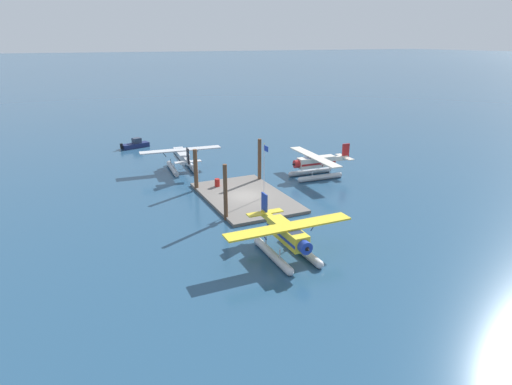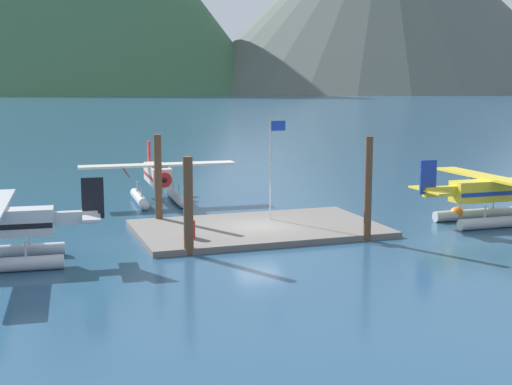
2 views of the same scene
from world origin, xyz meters
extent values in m
plane|color=navy|center=(0.00, 0.00, 0.00)|extent=(1200.00, 1200.00, 0.00)
cube|color=#66605B|center=(0.00, 0.00, 0.15)|extent=(13.25, 8.18, 0.30)
cylinder|color=brown|center=(-4.85, -3.90, 2.35)|extent=(0.47, 0.47, 4.69)
cylinder|color=brown|center=(4.58, -4.02, 2.70)|extent=(0.39, 0.39, 5.41)
cylinder|color=brown|center=(-4.73, 3.91, 2.58)|extent=(0.43, 0.43, 5.16)
cylinder|color=silver|center=(1.28, 1.56, 3.16)|extent=(0.08, 0.08, 5.72)
cube|color=#1E3DB2|center=(1.73, 1.56, 5.67)|extent=(0.90, 0.03, 0.56)
sphere|color=gold|center=(1.28, 1.56, 6.07)|extent=(0.10, 0.10, 0.10)
cylinder|color=#AD1E19|center=(-4.26, -1.63, 0.74)|extent=(0.58, 0.58, 0.88)
torus|color=#AD1E19|center=(-4.26, -1.63, 0.74)|extent=(0.62, 0.62, 0.04)
sphere|color=orange|center=(12.10, -0.99, 0.41)|extent=(0.83, 0.83, 0.83)
cylinder|color=#B7BABF|center=(-13.45, -4.39, 0.32)|extent=(5.63, 1.09, 0.64)
sphere|color=#B7BABF|center=(-16.24, -4.16, 0.32)|extent=(0.64, 0.64, 0.64)
cylinder|color=#B7BABF|center=(-13.25, -1.89, 0.32)|extent=(5.63, 1.09, 0.64)
sphere|color=#B7BABF|center=(-16.04, -1.67, 0.32)|extent=(0.64, 0.64, 0.64)
cylinder|color=#B7BABF|center=(-14.65, -4.29, 0.99)|extent=(0.10, 0.10, 0.70)
cylinder|color=#B7BABF|center=(-12.25, -4.48, 0.99)|extent=(0.10, 0.10, 0.70)
cylinder|color=#B7BABF|center=(-14.44, -1.80, 0.99)|extent=(0.10, 0.10, 0.70)
cylinder|color=#B7BABF|center=(-12.05, -1.99, 0.99)|extent=(0.10, 0.10, 0.70)
cube|color=silver|center=(-13.35, -3.14, 1.94)|extent=(4.89, 1.63, 1.20)
cube|color=black|center=(-13.35, -3.14, 1.84)|extent=(4.79, 1.64, 0.24)
cube|color=#283347|center=(-14.42, -3.05, 2.27)|extent=(1.18, 1.14, 0.56)
cube|color=silver|center=(-13.65, -3.11, 2.61)|extent=(2.24, 10.48, 0.14)
cylinder|color=black|center=(-13.83, -5.31, 2.27)|extent=(0.13, 0.63, 0.84)
cylinder|color=black|center=(-13.47, -0.92, 2.27)|extent=(0.13, 0.63, 0.84)
cylinder|color=black|center=(-16.04, -2.92, 1.94)|extent=(0.68, 1.01, 0.96)
cone|color=black|center=(-16.49, -2.88, 1.94)|extent=(0.38, 0.39, 0.36)
cube|color=silver|center=(-10.11, -3.40, 2.04)|extent=(2.23, 0.62, 0.56)
cube|color=black|center=(-9.21, -3.48, 2.89)|extent=(1.01, 0.20, 1.90)
cube|color=silver|center=(-9.31, -3.47, 2.14)|extent=(1.06, 3.25, 0.10)
cylinder|color=#B7BABF|center=(13.38, -1.08, 0.32)|extent=(5.61, 0.71, 0.64)
sphere|color=#B7BABF|center=(16.18, -1.12, 0.32)|extent=(0.64, 0.64, 0.64)
cylinder|color=#B7BABF|center=(13.35, -3.58, 0.32)|extent=(5.61, 0.71, 0.64)
sphere|color=#B7BABF|center=(16.15, -3.62, 0.32)|extent=(0.64, 0.64, 0.64)
cylinder|color=#B7BABF|center=(14.58, -1.10, 0.99)|extent=(0.10, 0.10, 0.70)
cylinder|color=#B7BABF|center=(12.18, -1.07, 0.99)|extent=(0.10, 0.10, 0.70)
cylinder|color=#B7BABF|center=(14.55, -3.60, 0.99)|extent=(0.10, 0.10, 0.70)
cylinder|color=#B7BABF|center=(12.15, -3.57, 0.99)|extent=(0.10, 0.10, 0.70)
cube|color=yellow|center=(13.37, -2.33, 1.94)|extent=(4.82, 1.30, 1.20)
cube|color=#1E389E|center=(13.37, -2.33, 1.84)|extent=(4.72, 1.32, 0.24)
cube|color=#283347|center=(14.45, -2.35, 2.27)|extent=(1.11, 1.07, 0.56)
cube|color=yellow|center=(13.67, -2.34, 2.61)|extent=(1.54, 10.42, 0.14)
cylinder|color=#1E389E|center=(13.70, -0.14, 2.27)|extent=(0.09, 0.62, 0.84)
cylinder|color=#1E389E|center=(13.64, -4.54, 2.27)|extent=(0.09, 0.62, 0.84)
cylinder|color=#1E389E|center=(16.07, -2.37, 1.94)|extent=(0.61, 0.97, 0.96)
cone|color=black|center=(16.52, -2.38, 1.94)|extent=(0.35, 0.36, 0.36)
cube|color=yellow|center=(10.12, -2.29, 2.04)|extent=(2.21, 0.47, 0.56)
cube|color=#1E389E|center=(9.22, -2.28, 2.89)|extent=(1.00, 0.13, 1.90)
cube|color=yellow|center=(9.32, -2.28, 2.14)|extent=(0.84, 3.21, 0.10)
cylinder|color=#B7BABF|center=(-2.14, 10.90, 0.32)|extent=(0.91, 5.62, 0.64)
sphere|color=#B7BABF|center=(-2.27, 8.10, 0.32)|extent=(0.64, 0.64, 0.64)
cylinder|color=#B7BABF|center=(-4.64, 11.02, 0.32)|extent=(0.91, 5.62, 0.64)
sphere|color=#B7BABF|center=(-4.77, 8.22, 0.32)|extent=(0.64, 0.64, 0.64)
cylinder|color=#B7BABF|center=(-2.20, 9.70, 0.99)|extent=(0.10, 0.10, 0.70)
cylinder|color=#B7BABF|center=(-2.08, 12.10, 0.99)|extent=(0.10, 0.10, 0.70)
cylinder|color=#B7BABF|center=(-4.70, 9.82, 0.99)|extent=(0.10, 0.10, 0.70)
cylinder|color=#B7BABF|center=(-4.58, 12.22, 0.99)|extent=(0.10, 0.10, 0.70)
cube|color=silver|center=(-3.39, 10.96, 1.94)|extent=(1.47, 4.85, 1.20)
cube|color=#B21E1E|center=(-3.39, 10.96, 1.84)|extent=(1.48, 4.76, 0.24)
cube|color=#283347|center=(-3.44, 9.88, 2.27)|extent=(1.11, 1.15, 0.56)
cube|color=silver|center=(-3.40, 10.66, 2.61)|extent=(10.45, 1.89, 0.14)
cylinder|color=#B21E1E|center=(-1.21, 10.55, 2.27)|extent=(0.63, 0.11, 0.84)
cylinder|color=#B21E1E|center=(-5.60, 10.76, 2.27)|extent=(0.63, 0.11, 0.84)
cylinder|color=#B21E1E|center=(-3.52, 8.26, 1.94)|extent=(0.99, 0.64, 0.96)
cone|color=black|center=(-3.54, 7.81, 1.94)|extent=(0.38, 0.37, 0.36)
cube|color=silver|center=(-3.23, 14.20, 2.04)|extent=(0.54, 2.22, 0.56)
cube|color=#B21E1E|center=(-3.19, 15.10, 2.89)|extent=(0.17, 1.00, 1.90)
cube|color=silver|center=(-3.20, 15.00, 2.14)|extent=(3.23, 0.95, 0.10)
cube|color=navy|center=(-28.55, -6.35, 0.35)|extent=(2.61, 4.45, 0.70)
sphere|color=navy|center=(-29.14, -4.34, 0.35)|extent=(0.70, 0.70, 0.70)
cube|color=#283347|center=(-28.64, -6.06, 1.10)|extent=(1.39, 1.46, 0.80)
cube|color=black|center=(-27.92, -8.54, 0.60)|extent=(0.44, 0.41, 0.80)
camera|label=1|loc=(40.20, -17.53, 16.06)|focal=30.64mm
camera|label=2|loc=(-12.54, -36.06, 8.20)|focal=49.75mm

